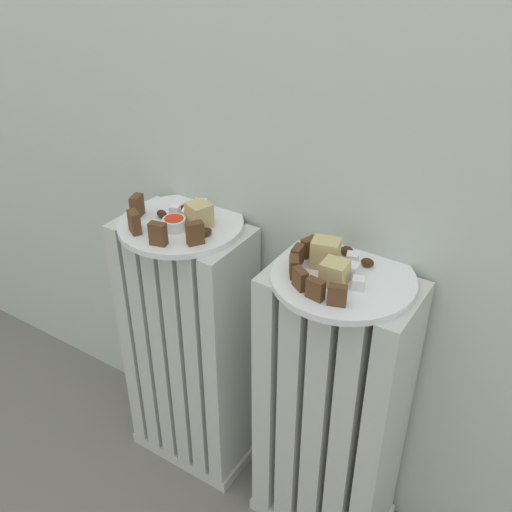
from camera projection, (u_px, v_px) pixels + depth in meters
The scene contains 30 objects.
radiator_left at pixel (191, 350), 1.34m from camera, with size 0.28×0.16×0.63m.
radiator_right at pixel (330, 414), 1.18m from camera, with size 0.28×0.16×0.63m.
plate_left at pixel (181, 224), 1.17m from camera, with size 0.25×0.25×0.01m, color white.
plate_right at pixel (343, 279), 1.01m from camera, with size 0.25×0.25×0.01m, color white.
dark_cake_slice_left_0 at pixel (137, 206), 1.17m from camera, with size 0.03×0.02×0.04m, color #56351E.
dark_cake_slice_left_1 at pixel (134, 222), 1.12m from camera, with size 0.03×0.02×0.04m, color #56351E.
dark_cake_slice_left_2 at pixel (158, 234), 1.08m from camera, with size 0.03×0.02×0.04m, color #56351E.
dark_cake_slice_left_3 at pixel (195, 233), 1.08m from camera, with size 0.03×0.02×0.04m, color #56351E.
marble_cake_slice_left_0 at pixel (199, 215), 1.14m from camera, with size 0.04×0.04×0.05m, color tan.
turkish_delight_left_0 at pixel (175, 210), 1.19m from camera, with size 0.02×0.02×0.02m, color white.
turkish_delight_left_1 at pixel (201, 206), 1.20m from camera, with size 0.02×0.02×0.02m, color white.
turkish_delight_left_2 at pixel (188, 214), 1.17m from camera, with size 0.02×0.02×0.02m, color white.
medjool_date_left_0 at pixel (206, 232), 1.11m from camera, with size 0.03×0.02×0.01m, color #3D1E0F.
medjool_date_left_1 at pixel (162, 214), 1.17m from camera, with size 0.02×0.02×0.02m, color #3D1E0F.
medjool_date_left_2 at pixel (186, 208), 1.20m from camera, with size 0.02×0.01×0.02m, color #3D1E0F.
jam_bowl_left at pixel (174, 223), 1.13m from camera, with size 0.04×0.04×0.02m.
dark_cake_slice_right_0 at pixel (309, 247), 1.05m from camera, with size 0.03×0.01×0.03m, color #56351E.
dark_cake_slice_right_1 at pixel (297, 256), 1.02m from camera, with size 0.03×0.01×0.03m, color #56351E.
dark_cake_slice_right_2 at pixel (294, 267), 0.99m from camera, with size 0.03×0.01×0.03m, color #56351E.
dark_cake_slice_right_3 at pixel (300, 279), 0.96m from camera, with size 0.03×0.01×0.03m, color #56351E.
dark_cake_slice_right_4 at pixel (315, 289), 0.94m from camera, with size 0.03×0.01×0.03m, color #56351E.
dark_cake_slice_right_5 at pixel (337, 295), 0.92m from camera, with size 0.03×0.01×0.03m, color #56351E.
marble_cake_slice_right_0 at pixel (325, 253), 1.02m from camera, with size 0.05×0.04×0.05m, color tan.
marble_cake_slice_right_1 at pixel (334, 273), 0.97m from camera, with size 0.04×0.04×0.04m, color tan.
turkish_delight_right_0 at pixel (358, 283), 0.97m from camera, with size 0.02×0.02×0.02m, color white.
turkish_delight_right_1 at pixel (351, 270), 0.99m from camera, with size 0.03×0.03×0.03m, color white.
turkish_delight_right_2 at pixel (352, 259), 1.03m from camera, with size 0.02×0.02×0.02m, color white.
medjool_date_right_0 at pixel (347, 251), 1.05m from camera, with size 0.02×0.02×0.02m, color #3D1E0F.
medjool_date_right_1 at pixel (367, 263), 1.02m from camera, with size 0.02×0.02×0.02m, color #3D1E0F.
fork at pixel (170, 222), 1.16m from camera, with size 0.02×0.09×0.00m.
Camera 1 is at (0.50, -0.50, 1.20)m, focal length 41.70 mm.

